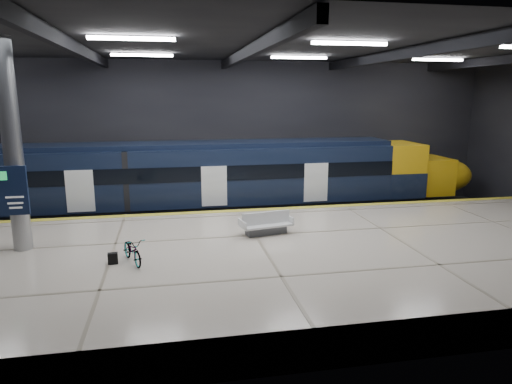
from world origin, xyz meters
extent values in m
plane|color=black|center=(0.00, 0.00, 0.00)|extent=(30.00, 30.00, 0.00)
cube|color=black|center=(0.00, 8.00, 4.00)|extent=(30.00, 0.10, 8.00)
cube|color=black|center=(0.00, -8.00, 4.00)|extent=(30.00, 0.10, 8.00)
cube|color=black|center=(0.00, 0.00, 8.00)|extent=(30.00, 16.00, 0.10)
cube|color=black|center=(-6.00, 0.00, 7.75)|extent=(0.25, 16.00, 0.40)
cube|color=black|center=(0.00, 0.00, 7.75)|extent=(0.25, 16.00, 0.40)
cube|color=black|center=(6.00, 0.00, 7.75)|extent=(0.25, 16.00, 0.40)
cube|color=white|center=(-4.00, -2.00, 7.88)|extent=(2.60, 0.18, 0.10)
cube|color=white|center=(3.00, -2.00, 7.88)|extent=(2.60, 0.18, 0.10)
cube|color=white|center=(-4.00, 4.00, 7.88)|extent=(2.60, 0.18, 0.10)
cube|color=white|center=(3.00, 4.00, 7.88)|extent=(2.60, 0.18, 0.10)
cube|color=white|center=(10.00, 4.00, 7.88)|extent=(2.60, 0.18, 0.10)
cube|color=beige|center=(0.00, -2.50, 0.55)|extent=(30.00, 11.00, 1.10)
cube|color=gold|center=(0.00, 2.75, 1.11)|extent=(30.00, 0.40, 0.01)
cube|color=gray|center=(0.00, 4.78, 0.08)|extent=(30.00, 0.08, 0.16)
cube|color=gray|center=(0.00, 6.22, 0.08)|extent=(30.00, 0.08, 0.16)
cube|color=black|center=(-4.00, 5.50, 0.55)|extent=(24.00, 2.58, 0.80)
cube|color=black|center=(-4.00, 5.50, 2.33)|extent=(24.00, 2.80, 2.75)
cube|color=black|center=(-4.00, 5.50, 3.82)|extent=(24.00, 2.30, 0.24)
cube|color=black|center=(-4.00, 4.09, 2.60)|extent=(24.00, 0.04, 0.70)
cube|color=white|center=(-1.00, 4.08, 2.00)|extent=(1.20, 0.05, 1.90)
cube|color=gold|center=(9.00, 5.50, 2.33)|extent=(2.00, 2.80, 2.75)
ellipsoid|color=gold|center=(11.60, 5.50, 1.85)|extent=(3.60, 2.52, 1.90)
cube|color=black|center=(9.30, 5.50, 2.50)|extent=(1.60, 2.38, 0.80)
cube|color=#595B60|center=(0.42, -0.92, 1.24)|extent=(1.57, 0.75, 0.28)
cube|color=silver|center=(0.42, -0.92, 1.46)|extent=(2.01, 1.15, 0.08)
cube|color=silver|center=(0.42, -0.92, 1.72)|extent=(1.87, 0.44, 0.47)
cube|color=silver|center=(-0.50, -1.10, 1.57)|extent=(0.21, 0.80, 0.28)
cube|color=silver|center=(1.35, -0.73, 1.57)|extent=(0.21, 0.80, 0.28)
imported|color=#99999E|center=(-4.26, -3.04, 1.51)|extent=(1.08, 1.66, 0.82)
cube|color=black|center=(-4.86, -3.04, 1.28)|extent=(0.32, 0.21, 0.35)
cylinder|color=#9EA0A5|center=(-8.00, -1.00, 4.55)|extent=(0.60, 0.60, 6.90)
cube|color=#0E1936|center=(-8.00, -1.42, 3.20)|extent=(0.90, 0.12, 1.60)
camera|label=1|loc=(-3.04, -16.93, 6.21)|focal=32.00mm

